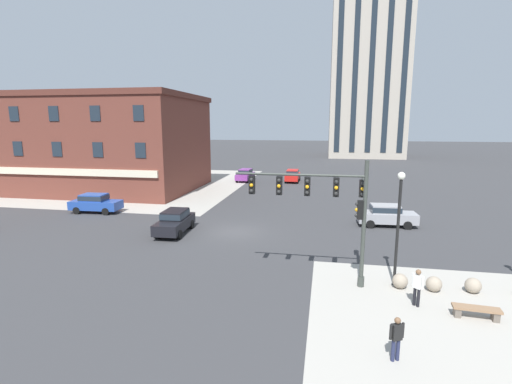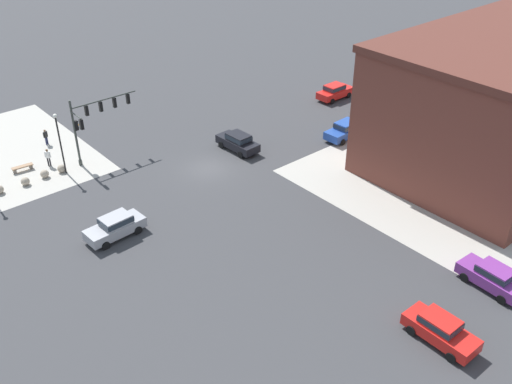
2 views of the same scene
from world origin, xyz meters
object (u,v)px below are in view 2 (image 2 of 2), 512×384
bollard_sphere_curb_a (62,169)px  car_main_southbound_far (493,276)px  bollard_sphere_curb_c (25,181)px  car_main_southbound_near (115,226)px  bollard_sphere_curb_b (45,174)px  car_main_northbound_far (440,329)px  car_main_northbound_near (335,91)px  pedestrian_near_bench (46,136)px  car_cross_westbound (238,141)px  car_cross_eastbound (345,129)px  pedestrian_walking_east (48,156)px  bench_near_signal (23,168)px  street_lamp_corner_near (59,137)px  traffic_signal_main (91,119)px

bollard_sphere_curb_a → car_main_southbound_far: 35.75m
bollard_sphere_curb_c → car_main_southbound_near: bearing=100.9°
bollard_sphere_curb_b → car_main_northbound_far: (-9.63, 33.18, 0.56)m
car_main_southbound_far → car_main_northbound_near: bearing=-119.0°
pedestrian_near_bench → car_cross_westbound: car_cross_westbound is taller
car_cross_eastbound → pedestrian_walking_east: bearing=-28.8°
pedestrian_near_bench → car_main_northbound_far: bearing=100.0°
bollard_sphere_curb_b → pedestrian_near_bench: pedestrian_near_bench is taller
pedestrian_walking_east → car_cross_westbound: pedestrian_walking_east is taller
bench_near_signal → car_cross_eastbound: car_cross_eastbound is taller
bench_near_signal → car_main_northbound_near: (-32.95, 6.60, 0.59)m
bollard_sphere_curb_a → car_main_southbound_near: bearing=84.8°
bench_near_signal → pedestrian_near_bench: 5.16m
car_main_southbound_near → car_main_southbound_far: (-15.76, 20.96, 0.00)m
bollard_sphere_curb_c → car_main_northbound_far: bearing=109.0°
bollard_sphere_curb_a → street_lamp_corner_near: 3.17m
car_cross_westbound → car_main_northbound_near: bearing=-170.6°
street_lamp_corner_near → pedestrian_walking_east: bearing=-75.7°
car_main_southbound_far → car_cross_eastbound: bearing=-113.7°
car_cross_westbound → bollard_sphere_curb_b: bearing=-23.4°
street_lamp_corner_near → bollard_sphere_curb_a: bearing=-61.9°
pedestrian_walking_east → car_main_southbound_near: 13.43m
bollard_sphere_curb_c → car_main_southbound_near: (-2.22, 11.53, 0.56)m
car_main_southbound_far → pedestrian_walking_east: bearing=-66.4°
car_cross_eastbound → car_cross_westbound: size_ratio=1.00×
traffic_signal_main → pedestrian_walking_east: bearing=-25.5°
traffic_signal_main → pedestrian_walking_east: 5.23m
bollard_sphere_curb_b → street_lamp_corner_near: bearing=165.4°
bollard_sphere_curb_a → car_main_northbound_far: bearing=103.8°
bollard_sphere_curb_c → car_cross_westbound: car_cross_westbound is taller
car_cross_westbound → street_lamp_corner_near: bearing=-24.4°
car_cross_eastbound → car_main_northbound_far: bearing=53.7°
pedestrian_walking_east → car_cross_westbound: (-14.73, 8.59, -0.05)m
car_main_southbound_near → car_cross_westbound: 16.17m
car_main_southbound_far → car_cross_westbound: size_ratio=1.00×
pedestrian_walking_east → car_cross_eastbound: (-24.28, 13.35, -0.05)m
bollard_sphere_curb_c → bench_near_signal: (-0.77, -2.55, -0.04)m
bollard_sphere_curb_b → car_cross_westbound: car_cross_westbound is taller
car_main_southbound_far → bollard_sphere_curb_c: bearing=-61.1°
bollard_sphere_curb_a → bollard_sphere_curb_c: (3.28, 0.09, 0.00)m
pedestrian_walking_east → car_cross_eastbound: size_ratio=0.38×
traffic_signal_main → pedestrian_near_bench: size_ratio=4.08×
car_main_northbound_near → car_main_northbound_far: bearing=52.4°
street_lamp_corner_near → pedestrian_near_bench: bearing=-99.2°
pedestrian_near_bench → car_main_southbound_far: car_main_southbound_far is taller
traffic_signal_main → bollard_sphere_curb_b: 6.20m
bench_near_signal → street_lamp_corner_near: size_ratio=0.33×
car_main_northbound_near → pedestrian_walking_east: bearing=-10.9°
traffic_signal_main → bollard_sphere_curb_c: 7.68m
car_main_southbound_near → car_cross_eastbound: same height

